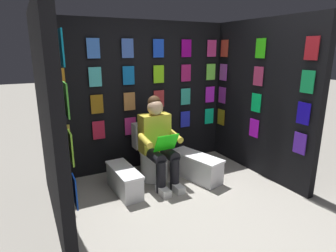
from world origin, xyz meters
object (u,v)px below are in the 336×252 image
person_reading (159,141)px  toilet (152,155)px  comic_longbox_near (124,180)px  comic_longbox_far (196,167)px

person_reading → toilet: bearing=-90.2°
toilet → comic_longbox_near: 0.59m
comic_longbox_far → comic_longbox_near: bearing=-18.8°
person_reading → comic_longbox_near: 0.67m
person_reading → comic_longbox_near: size_ratio=1.65×
person_reading → comic_longbox_far: bearing=166.5°
toilet → comic_longbox_near: toilet is taller
toilet → comic_longbox_far: toilet is taller
person_reading → comic_longbox_near: (0.51, 0.04, -0.44)m
person_reading → comic_longbox_near: person_reading is taller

